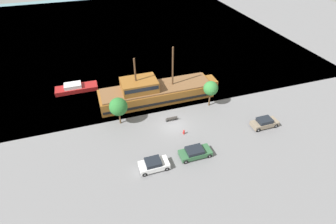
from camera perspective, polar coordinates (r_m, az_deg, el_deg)
The scene contains 11 objects.
ground_plane at distance 40.55m, azimuth 1.16°, elevation -2.92°, with size 160.00×160.00×0.00m, color slate.
water_surface at distance 78.42m, azimuth -9.88°, elevation 17.23°, with size 80.00×80.00×0.00m, color slate.
pirate_ship at distance 45.51m, azimuth -2.92°, elevation 4.47°, with size 20.96×5.25×9.31m.
moored_boat_dockside at distance 51.28m, azimuth -19.42°, elevation 4.99°, with size 7.49×2.51×1.45m.
parked_car_curb_front at distance 35.57m, azimuth 5.90°, elevation -8.74°, with size 4.31×1.98×1.35m.
parked_car_curb_mid at distance 42.48m, azimuth 20.26°, elevation -2.20°, with size 4.12×1.80×1.51m.
parked_car_curb_rear at distance 33.94m, azimuth -3.13°, elevation -11.33°, with size 3.80×1.96×1.46m.
fire_hydrant at distance 38.84m, azimuth 3.48°, elevation -4.35°, with size 0.42×0.25×0.76m.
bench_promenade_east at distance 41.15m, azimuth 0.79°, elevation -1.43°, with size 1.78×0.45×0.85m.
tree_row_east at distance 39.75m, azimuth -10.76°, elevation 1.13°, with size 2.78×2.78×4.54m.
tree_row_mideast at distance 43.44m, azimuth 9.28°, elevation 5.09°, with size 2.40×2.40×4.60m.
Camera 1 is at (-10.41, -29.20, 26.14)m, focal length 28.00 mm.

